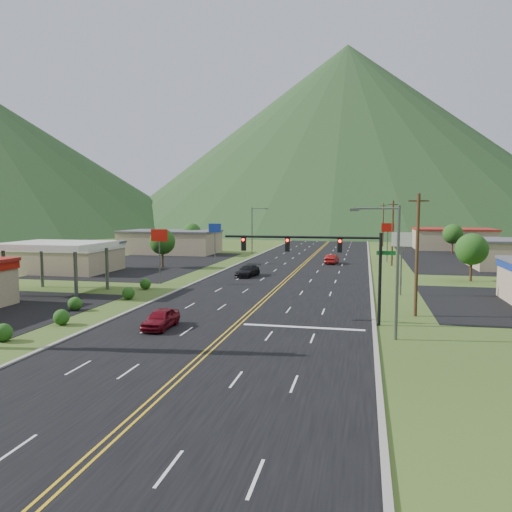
% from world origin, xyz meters
% --- Properties ---
extents(ground, '(500.00, 500.00, 0.00)m').
position_xyz_m(ground, '(0.00, 0.00, 0.00)').
color(ground, '#284017').
rests_on(ground, ground).
extents(road, '(20.00, 460.00, 0.04)m').
position_xyz_m(road, '(0.00, 0.00, 0.00)').
color(road, black).
rests_on(road, ground).
extents(curb_west, '(0.30, 460.00, 0.14)m').
position_xyz_m(curb_west, '(-10.15, 0.00, 0.00)').
color(curb_west, gray).
rests_on(curb_west, ground).
extents(curb_east, '(0.30, 460.00, 0.14)m').
position_xyz_m(curb_east, '(10.15, 0.00, 0.00)').
color(curb_east, gray).
rests_on(curb_east, ground).
extents(traffic_signal, '(13.10, 0.43, 7.00)m').
position_xyz_m(traffic_signal, '(6.48, 14.00, 5.33)').
color(traffic_signal, black).
rests_on(traffic_signal, ground).
extents(streetlight_east, '(3.28, 0.25, 9.00)m').
position_xyz_m(streetlight_east, '(11.18, 10.00, 5.18)').
color(streetlight_east, '#59595E').
rests_on(streetlight_east, ground).
extents(streetlight_west, '(3.28, 0.25, 9.00)m').
position_xyz_m(streetlight_west, '(-11.68, 70.00, 5.18)').
color(streetlight_west, '#59595E').
rests_on(streetlight_west, ground).
extents(gas_canopy, '(10.00, 8.00, 5.30)m').
position_xyz_m(gas_canopy, '(-22.00, 22.00, 4.87)').
color(gas_canopy, white).
rests_on(gas_canopy, ground).
extents(building_west_mid, '(14.40, 10.40, 4.10)m').
position_xyz_m(building_west_mid, '(-32.00, 38.00, 2.27)').
color(building_west_mid, tan).
rests_on(building_west_mid, ground).
extents(building_west_far, '(18.40, 11.40, 4.50)m').
position_xyz_m(building_west_far, '(-28.00, 68.00, 2.26)').
color(building_west_far, tan).
rests_on(building_west_far, ground).
extents(building_east_far, '(16.40, 12.40, 4.50)m').
position_xyz_m(building_east_far, '(28.00, 90.00, 2.26)').
color(building_east_far, tan).
rests_on(building_east_far, ground).
extents(pole_sign_west_a, '(2.00, 0.18, 6.40)m').
position_xyz_m(pole_sign_west_a, '(-14.00, 30.00, 5.05)').
color(pole_sign_west_a, '#59595E').
rests_on(pole_sign_west_a, ground).
extents(pole_sign_west_b, '(2.00, 0.18, 6.40)m').
position_xyz_m(pole_sign_west_b, '(-14.00, 52.00, 5.05)').
color(pole_sign_west_b, '#59595E').
rests_on(pole_sign_west_b, ground).
extents(pole_sign_east_a, '(2.00, 0.18, 6.40)m').
position_xyz_m(pole_sign_east_a, '(13.00, 28.00, 5.05)').
color(pole_sign_east_a, '#59595E').
rests_on(pole_sign_east_a, ground).
extents(pole_sign_east_b, '(2.00, 0.18, 6.40)m').
position_xyz_m(pole_sign_east_b, '(13.00, 60.00, 5.05)').
color(pole_sign_east_b, '#59595E').
rests_on(pole_sign_east_b, ground).
extents(tree_west_a, '(3.84, 3.84, 5.82)m').
position_xyz_m(tree_west_a, '(-20.00, 45.00, 3.89)').
color(tree_west_a, '#382314').
rests_on(tree_west_a, ground).
extents(tree_west_b, '(3.84, 3.84, 5.82)m').
position_xyz_m(tree_west_b, '(-25.00, 72.00, 3.89)').
color(tree_west_b, '#382314').
rests_on(tree_west_b, ground).
extents(tree_east_a, '(3.84, 3.84, 5.82)m').
position_xyz_m(tree_east_a, '(22.00, 40.00, 3.89)').
color(tree_east_a, '#382314').
rests_on(tree_east_a, ground).
extents(tree_east_b, '(3.84, 3.84, 5.82)m').
position_xyz_m(tree_east_b, '(26.00, 78.00, 3.89)').
color(tree_east_b, '#382314').
rests_on(tree_east_b, ground).
extents(utility_pole_a, '(1.60, 0.28, 10.00)m').
position_xyz_m(utility_pole_a, '(13.50, 18.00, 5.13)').
color(utility_pole_a, '#382314').
rests_on(utility_pole_a, ground).
extents(utility_pole_b, '(1.60, 0.28, 10.00)m').
position_xyz_m(utility_pole_b, '(13.50, 55.00, 5.13)').
color(utility_pole_b, '#382314').
rests_on(utility_pole_b, ground).
extents(utility_pole_c, '(1.60, 0.28, 10.00)m').
position_xyz_m(utility_pole_c, '(13.50, 95.00, 5.13)').
color(utility_pole_c, '#382314').
rests_on(utility_pole_c, ground).
extents(utility_pole_d, '(1.60, 0.28, 10.00)m').
position_xyz_m(utility_pole_d, '(13.50, 135.00, 5.13)').
color(utility_pole_d, '#382314').
rests_on(utility_pole_d, ground).
extents(mountain_n, '(220.00, 220.00, 85.00)m').
position_xyz_m(mountain_n, '(0.00, 220.00, 42.50)').
color(mountain_n, '#173317').
rests_on(mountain_n, ground).
extents(car_red_near, '(1.73, 4.23, 1.44)m').
position_xyz_m(car_red_near, '(-5.17, 9.50, 0.72)').
color(car_red_near, maroon).
rests_on(car_red_near, ground).
extents(car_dark_mid, '(2.77, 5.22, 1.44)m').
position_xyz_m(car_dark_mid, '(-5.36, 38.11, 0.72)').
color(car_dark_mid, black).
rests_on(car_dark_mid, ground).
extents(car_red_far, '(2.08, 4.58, 1.46)m').
position_xyz_m(car_red_far, '(4.34, 55.49, 0.73)').
color(car_red_far, maroon).
rests_on(car_red_far, ground).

